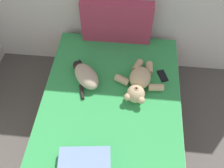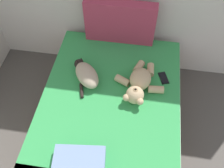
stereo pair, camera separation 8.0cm
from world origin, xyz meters
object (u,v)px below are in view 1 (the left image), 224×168
teddy_bear (139,83)px  cat (85,75)px  throw_pillow (85,166)px  cell_phone (163,76)px  bed (111,119)px  patterned_cushion (117,22)px

teddy_bear → cat: bearing=175.0°
cat → throw_pillow: size_ratio=1.08×
cat → cell_phone: bearing=9.0°
cat → cell_phone: cat is taller
cat → throw_pillow: 0.89m
cell_phone → bed: bearing=-141.4°
bed → cat: 0.52m
teddy_bear → throw_pillow: 0.92m
bed → throw_pillow: (-0.14, -0.61, 0.33)m
patterned_cushion → throw_pillow: (-0.11, -1.49, -0.19)m
patterned_cushion → teddy_bear: 0.73m
patterned_cushion → cat: bearing=-112.1°
bed → cat: size_ratio=4.49×
bed → teddy_bear: teddy_bear is taller
teddy_bear → cell_phone: teddy_bear is taller
bed → patterned_cushion: (-0.02, 0.88, 0.52)m
patterned_cushion → cat: patterned_cushion is taller
teddy_bear → cell_phone: bearing=34.7°
patterned_cushion → throw_pillow: bearing=-94.4°
cat → cell_phone: 0.77m
teddy_bear → cell_phone: (0.24, 0.17, -0.07)m
teddy_bear → throw_pillow: teddy_bear is taller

